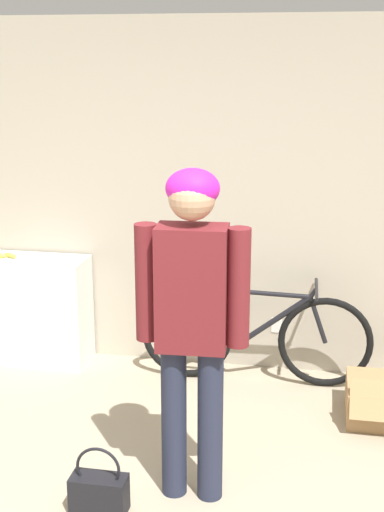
{
  "coord_description": "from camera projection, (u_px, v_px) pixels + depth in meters",
  "views": [
    {
      "loc": [
        0.85,
        -2.57,
        2.32
      ],
      "look_at": [
        0.22,
        0.79,
        1.36
      ],
      "focal_mm": 50.0,
      "sensor_mm": 36.0,
      "label": 1
    }
  ],
  "objects": [
    {
      "name": "bicycle",
      "position": [
        255.0,
        335.0,
        5.17
      ],
      "size": [
        1.68,
        0.46,
        0.75
      ],
      "rotation": [
        0.0,
        0.0,
        0.03
      ],
      "color": "black",
      "rests_on": "ground_plane"
    },
    {
      "name": "wall_back",
      "position": [
        207.0,
        198.0,
        5.27
      ],
      "size": [
        8.0,
        0.07,
        2.6
      ],
      "color": "#B7AD99",
      "rests_on": "ground_plane"
    },
    {
      "name": "person",
      "position": [
        192.0,
        305.0,
        3.62
      ],
      "size": [
        0.59,
        0.26,
        1.79
      ],
      "rotation": [
        0.0,
        0.0,
        0.05
      ],
      "color": "#23283D",
      "rests_on": "ground_plane"
    },
    {
      "name": "handbag",
      "position": [
        99.0,
        492.0,
        3.73
      ],
      "size": [
        0.3,
        0.14,
        0.38
      ],
      "color": "black",
      "rests_on": "ground_plane"
    },
    {
      "name": "cardboard_box",
      "position": [
        379.0,
        400.0,
        4.7
      ],
      "size": [
        0.43,
        0.56,
        0.34
      ],
      "color": "#A87F51",
      "rests_on": "ground_plane"
    },
    {
      "name": "side_shelf",
      "position": [
        26.0,
        309.0,
        5.53
      ],
      "size": [
        0.98,
        0.36,
        0.84
      ],
      "color": "white",
      "rests_on": "ground_plane"
    }
  ]
}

